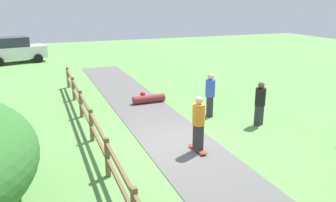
{
  "coord_description": "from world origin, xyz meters",
  "views": [
    {
      "loc": [
        -4.07,
        -9.35,
        4.51
      ],
      "look_at": [
        0.23,
        1.55,
        1.0
      ],
      "focal_mm": 36.02,
      "sensor_mm": 36.0,
      "label": 1
    }
  ],
  "objects_px": {
    "parked_car_white": "(15,50)",
    "bystander_black": "(260,102)",
    "skater_riding": "(199,121)",
    "bystander_blue": "(210,93)",
    "skater_fallen": "(148,98)"
  },
  "relations": [
    {
      "from": "skater_fallen",
      "to": "skater_riding",
      "type": "bearing_deg",
      "value": -92.26
    },
    {
      "from": "bystander_black",
      "to": "parked_car_white",
      "type": "height_order",
      "value": "parked_car_white"
    },
    {
      "from": "skater_riding",
      "to": "bystander_blue",
      "type": "height_order",
      "value": "skater_riding"
    },
    {
      "from": "bystander_black",
      "to": "bystander_blue",
      "type": "distance_m",
      "value": 2.01
    },
    {
      "from": "bystander_blue",
      "to": "skater_riding",
      "type": "bearing_deg",
      "value": -124.13
    },
    {
      "from": "parked_car_white",
      "to": "bystander_black",
      "type": "bearing_deg",
      "value": -63.16
    },
    {
      "from": "skater_riding",
      "to": "bystander_blue",
      "type": "distance_m",
      "value": 3.46
    },
    {
      "from": "skater_fallen",
      "to": "bystander_black",
      "type": "bearing_deg",
      "value": -55.19
    },
    {
      "from": "bystander_black",
      "to": "bystander_blue",
      "type": "xyz_separation_m",
      "value": [
        -1.24,
        1.58,
        0.05
      ]
    },
    {
      "from": "skater_riding",
      "to": "bystander_black",
      "type": "xyz_separation_m",
      "value": [
        3.17,
        1.28,
        -0.09
      ]
    },
    {
      "from": "parked_car_white",
      "to": "skater_fallen",
      "type": "bearing_deg",
      "value": -65.95
    },
    {
      "from": "bystander_black",
      "to": "skater_riding",
      "type": "bearing_deg",
      "value": -158.0
    },
    {
      "from": "skater_riding",
      "to": "bystander_blue",
      "type": "bearing_deg",
      "value": 55.87
    },
    {
      "from": "skater_fallen",
      "to": "parked_car_white",
      "type": "bearing_deg",
      "value": 114.05
    },
    {
      "from": "skater_riding",
      "to": "parked_car_white",
      "type": "relative_size",
      "value": 0.4
    }
  ]
}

